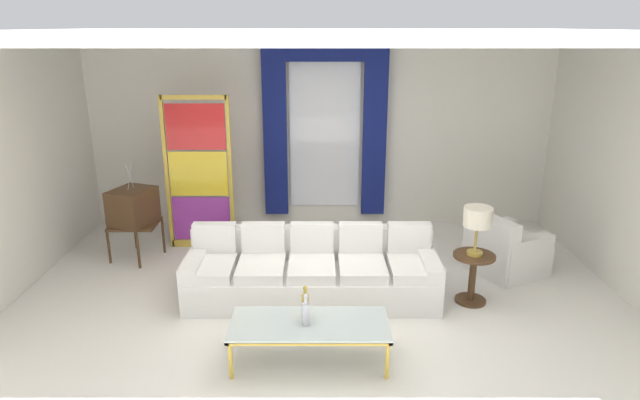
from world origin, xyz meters
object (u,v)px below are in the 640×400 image
at_px(bottle_blue_decanter, 307,305).
at_px(table_lamp_brass, 480,219).
at_px(stained_glass_divider, 201,177).
at_px(round_side_table, 475,274).
at_px(couch_white_long, 314,272).
at_px(bottle_crystal_tall, 308,312).
at_px(vintage_tv, 136,208).
at_px(armchair_white, 506,252).
at_px(peacock_figurine, 220,244).
at_px(coffee_table, 312,326).

height_order(bottle_blue_decanter, table_lamp_brass, table_lamp_brass).
height_order(stained_glass_divider, round_side_table, stained_glass_divider).
distance_m(couch_white_long, bottle_crystal_tall, 1.39).
relative_size(vintage_tv, armchair_white, 1.23).
height_order(couch_white_long, table_lamp_brass, table_lamp_brass).
bearing_deg(stained_glass_divider, table_lamp_brass, -25.85).
xyz_separation_m(couch_white_long, vintage_tv, (-2.44, 1.12, 0.42)).
bearing_deg(stained_glass_divider, bottle_blue_decanter, -60.49).
xyz_separation_m(couch_white_long, bottle_crystal_tall, (-0.04, -1.37, 0.23)).
xyz_separation_m(couch_white_long, table_lamp_brass, (1.86, -0.15, 0.72)).
bearing_deg(armchair_white, peacock_figurine, 173.76).
bearing_deg(bottle_blue_decanter, couch_white_long, 87.90).
bearing_deg(table_lamp_brass, bottle_blue_decanter, -150.34).
distance_m(armchair_white, round_side_table, 1.03).
bearing_deg(round_side_table, armchair_white, 52.51).
bearing_deg(bottle_crystal_tall, peacock_figurine, 117.51).
height_order(peacock_figurine, table_lamp_brass, table_lamp_brass).
xyz_separation_m(coffee_table, vintage_tv, (-2.44, 2.46, 0.35)).
distance_m(couch_white_long, bottle_blue_decanter, 1.26).
bearing_deg(armchair_white, couch_white_long, -164.94).
bearing_deg(couch_white_long, stained_glass_divider, 136.35).
bearing_deg(bottle_crystal_tall, bottle_blue_decanter, 93.69).
bearing_deg(round_side_table, vintage_tv, 163.58).
height_order(coffee_table, round_side_table, round_side_table).
bearing_deg(couch_white_long, bottle_blue_decanter, -92.10).
distance_m(vintage_tv, peacock_figurine, 1.24).
bearing_deg(vintage_tv, round_side_table, -16.42).
bearing_deg(bottle_crystal_tall, vintage_tv, 134.04).
distance_m(bottle_crystal_tall, peacock_figurine, 2.78).
height_order(bottle_crystal_tall, round_side_table, bottle_crystal_tall).
distance_m(coffee_table, table_lamp_brass, 2.31).
bearing_deg(table_lamp_brass, stained_glass_divider, 154.15).
bearing_deg(vintage_tv, table_lamp_brass, -16.42).
bearing_deg(bottle_crystal_tall, armchair_white, 38.88).
relative_size(bottle_crystal_tall, round_side_table, 0.54).
bearing_deg(couch_white_long, bottle_crystal_tall, -91.54).
xyz_separation_m(vintage_tv, armchair_white, (4.93, -0.45, -0.44)).
xyz_separation_m(coffee_table, armchair_white, (2.49, 2.01, -0.09)).
distance_m(couch_white_long, coffee_table, 1.34).
height_order(armchair_white, table_lamp_brass, table_lamp_brass).
xyz_separation_m(peacock_figurine, round_side_table, (3.18, -1.23, 0.14)).
height_order(vintage_tv, round_side_table, vintage_tv).
xyz_separation_m(coffee_table, table_lamp_brass, (1.87, 1.19, 0.65)).
relative_size(peacock_figurine, round_side_table, 1.01).
xyz_separation_m(couch_white_long, stained_glass_divider, (-1.61, 1.54, 0.75)).
distance_m(couch_white_long, armchair_white, 2.58).
height_order(coffee_table, vintage_tv, vintage_tv).
distance_m(coffee_table, armchair_white, 3.20).
height_order(bottle_blue_decanter, bottle_crystal_tall, bottle_blue_decanter).
bearing_deg(round_side_table, table_lamp_brass, 0.00).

